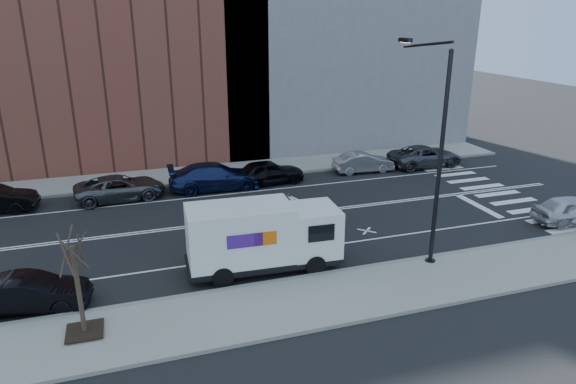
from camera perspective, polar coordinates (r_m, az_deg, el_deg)
ground at (r=27.05m, az=-5.92°, el=-3.24°), size 120.00×120.00×0.00m
sidewalk_near at (r=19.40m, az=-0.14°, el=-12.54°), size 44.00×3.60×0.15m
sidewalk_far at (r=35.20m, az=-9.03°, el=2.10°), size 44.00×3.60×0.15m
curb_near at (r=20.88m, az=-1.69°, el=-10.04°), size 44.00×0.25×0.17m
curb_far at (r=33.50m, az=-8.52°, el=1.26°), size 44.00×0.25×0.17m
crosswalk at (r=33.92m, az=21.49°, el=0.19°), size 3.00×14.00×0.01m
road_markings at (r=27.05m, az=-5.92°, el=-3.24°), size 40.00×8.60×0.01m
bldg_brick at (r=40.21m, az=-23.59°, el=18.74°), size 26.00×10.00×22.00m
streetlight at (r=21.96m, az=15.96°, el=4.75°), size 0.44×4.02×9.34m
street_tree at (r=18.46m, az=-22.12°, el=-10.94°), size 1.20×1.20×3.75m
fedex_van at (r=21.42m, az=-2.89°, el=-4.89°), size 6.55×2.54×2.95m
far_parked_c at (r=31.39m, az=-18.16°, el=0.46°), size 5.27×2.79×1.41m
far_parked_d at (r=31.87m, az=-8.11°, el=1.73°), size 5.70×2.47×1.63m
far_parked_e at (r=32.58m, az=-2.19°, el=2.22°), size 4.72×2.30×1.55m
far_parked_f at (r=35.44m, az=8.37°, el=3.27°), size 4.19×1.68×1.35m
far_parked_g at (r=37.74m, az=15.02°, el=3.89°), size 5.32×2.50×1.47m
driving_sedan at (r=25.12m, az=-1.12°, el=-2.96°), size 4.90×1.74×1.61m
near_parked_rear_a at (r=21.18m, az=-26.74°, el=-10.01°), size 4.27×1.98×1.35m
near_parked_front at (r=30.28m, az=29.14°, el=-1.74°), size 4.37×2.12×1.44m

